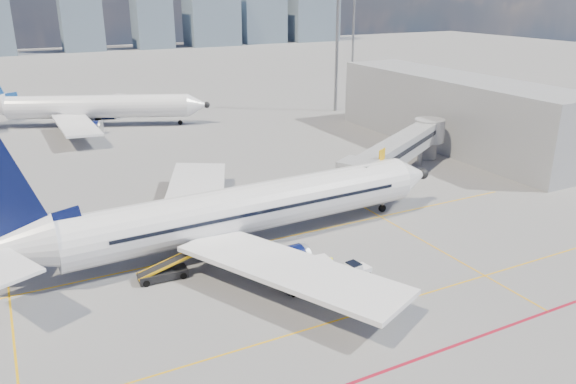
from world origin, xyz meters
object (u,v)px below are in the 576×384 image
cargo_dolly (308,274)px  ramp_worker (331,268)px  second_aircraft (88,107)px  main_aircraft (232,212)px  baggage_tug (356,271)px  belt_loader (165,272)px

cargo_dolly → ramp_worker: size_ratio=2.27×
second_aircraft → cargo_dolly: (5.71, -64.10, -2.01)m
ramp_worker → second_aircraft: bearing=33.3°
main_aircraft → second_aircraft: bearing=91.9°
baggage_tug → ramp_worker: 1.95m
main_aircraft → ramp_worker: bearing=-64.8°
main_aircraft → baggage_tug: bearing=-60.2°
cargo_dolly → belt_loader: 11.37m
belt_loader → ramp_worker: bearing=-24.5°
baggage_tug → cargo_dolly: (-4.07, 0.54, 0.50)m
belt_loader → ramp_worker: (11.78, -5.95, 0.33)m
second_aircraft → belt_loader: (-3.61, -57.62, -2.64)m
main_aircraft → cargo_dolly: size_ratio=10.81×
belt_loader → ramp_worker: 13.20m
second_aircraft → ramp_worker: 64.13m
belt_loader → cargo_dolly: bearing=-32.6°
cargo_dolly → ramp_worker: 2.53m
second_aircraft → ramp_worker: size_ratio=20.74×
second_aircraft → belt_loader: size_ratio=6.80×
baggage_tug → cargo_dolly: size_ratio=0.56×
main_aircraft → baggage_tug: main_aircraft is taller
baggage_tug → belt_loader: belt_loader is taller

